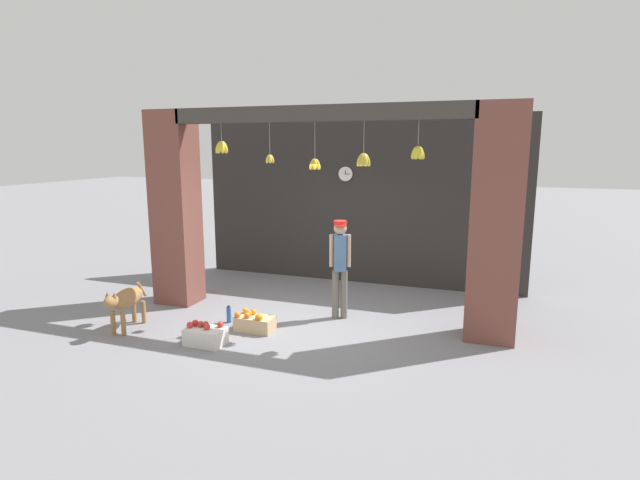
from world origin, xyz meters
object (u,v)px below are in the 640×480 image
dog (126,300)px  fruit_crate_apples (205,335)px  fruit_crate_oranges (254,322)px  water_bottle (229,315)px  shopkeeper (340,262)px  wall_clock (346,174)px

dog → fruit_crate_apples: size_ratio=1.89×
fruit_crate_oranges → water_bottle: 0.58m
fruit_crate_oranges → fruit_crate_apples: bearing=-120.1°
dog → water_bottle: size_ratio=3.73×
shopkeeper → fruit_crate_apples: size_ratio=2.95×
dog → shopkeeper: (2.90, 1.59, 0.47)m
shopkeeper → wall_clock: wall_clock is taller
dog → fruit_crate_apples: dog is taller
water_bottle → fruit_crate_apples: bearing=-81.5°
water_bottle → fruit_crate_oranges: bearing=-19.6°
shopkeeper → water_bottle: 1.96m
fruit_crate_oranges → wall_clock: 3.84m
dog → wall_clock: size_ratio=3.35×
water_bottle → shopkeeper: bearing=26.5°
fruit_crate_oranges → water_bottle: fruit_crate_oranges is taller
water_bottle → wall_clock: bearing=71.1°
fruit_crate_apples → wall_clock: size_ratio=1.77×
fruit_crate_apples → shopkeeper: bearing=49.3°
shopkeeper → wall_clock: size_ratio=5.23×
wall_clock → water_bottle: bearing=-108.9°
shopkeeper → water_bottle: (-1.60, -0.80, -0.81)m
fruit_crate_oranges → dog: bearing=-161.9°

